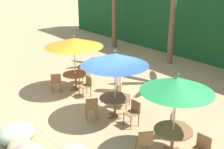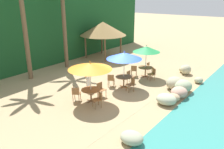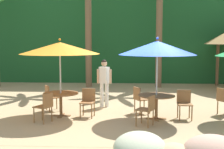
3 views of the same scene
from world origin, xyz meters
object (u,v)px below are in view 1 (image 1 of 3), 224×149
Objects in this scene: dining_table_orange at (76,77)px; chair_green_seaward at (201,148)px; chair_blue_inland at (121,94)px; chair_blue_left at (92,107)px; umbrella_orange at (74,42)px; dining_table_blue at (115,101)px; chair_green_left at (144,141)px; chair_orange_inland at (82,72)px; chair_blue_seaward at (133,111)px; chair_orange_left at (56,81)px; chair_green_inland at (175,122)px; umbrella_green at (177,84)px; chair_orange_seaward at (87,84)px; dining_table_green at (173,133)px; umbrella_blue at (115,59)px; waiter_in_white at (119,69)px.

dining_table_orange is 1.26× the size of chair_green_seaward.
chair_blue_inland is at bearing 170.63° from chair_green_seaward.
umbrella_orange is at bearing 158.95° from chair_blue_left.
chair_green_left is (2.33, -0.87, -0.10)m from dining_table_blue.
chair_orange_inland is (-0.51, 0.69, -0.10)m from dining_table_orange.
chair_blue_seaward is 1.46m from chair_blue_inland.
dining_table_blue is (2.95, -0.22, -1.52)m from umbrella_orange.
dining_table_blue is at bearing -179.13° from chair_green_seaward.
umbrella_orange is 3.33m from dining_table_blue.
chair_orange_left is 5.56m from chair_green_inland.
chair_blue_inland is at bearing 25.20° from chair_orange_left.
chair_blue_left is 2.88m from chair_green_inland.
dining_table_orange and dining_table_blue have the same top height.
chair_blue_seaward reaches higher than dining_table_blue.
chair_blue_inland is 0.36× the size of umbrella_green.
chair_blue_inland is 1.00× the size of chair_green_inland.
chair_orange_left is at bearing -144.58° from chair_orange_seaward.
dining_table_green is 0.86m from chair_green_left.
chair_orange_left is at bearing 177.12° from chair_green_left.
umbrella_blue is at bearing -179.13° from chair_green_seaward.
umbrella_green reaches higher than chair_green_left.
chair_blue_left is 1.00× the size of chair_green_seaward.
chair_blue_left is at bearing -29.56° from chair_orange_seaward.
waiter_in_white is (-1.70, 1.64, -1.16)m from umbrella_blue.
umbrella_blue reaches higher than waiter_in_white.
chair_orange_left is 0.79× the size of dining_table_green.
umbrella_orange is 2.82× the size of chair_orange_inland.
dining_table_blue is at bearing -164.32° from chair_green_inland.
chair_blue_inland is at bearing 177.93° from chair_green_inland.
umbrella_orange is at bearing 179.87° from chair_orange_seaward.
umbrella_orange is 0.99× the size of umbrella_blue.
dining_table_orange is at bearing -90.00° from umbrella_orange.
chair_blue_inland is 0.51× the size of waiter_in_white.
chair_blue_seaward is (0.85, 0.10, -0.10)m from dining_table_blue.
chair_blue_inland is at bearing 123.46° from dining_table_blue.
chair_blue_left is at bearing -166.62° from umbrella_green.
chair_green_inland is at bearing -2.95° from chair_orange_inland.
chair_green_inland and chair_green_left have the same top height.
waiter_in_white is (1.25, 1.42, -1.15)m from umbrella_orange.
chair_orange_left is at bearing -154.80° from chair_blue_inland.
dining_table_green is 0.86m from chair_green_seaward.
chair_green_left is at bearing -20.37° from dining_table_blue.
chair_green_left is at bearing -11.62° from umbrella_orange.
umbrella_orange is at bearing -53.51° from chair_orange_inland.
umbrella_green is 1.81m from chair_green_left.
chair_orange_seaward is 0.79× the size of dining_table_green.
chair_green_seaward is (3.83, 0.85, 0.00)m from chair_blue_left.
dining_table_green is (5.92, 0.50, 0.10)m from chair_orange_left.
chair_orange_inland is 6.43m from umbrella_green.
chair_orange_seaward is at bearing -174.72° from chair_green_inland.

